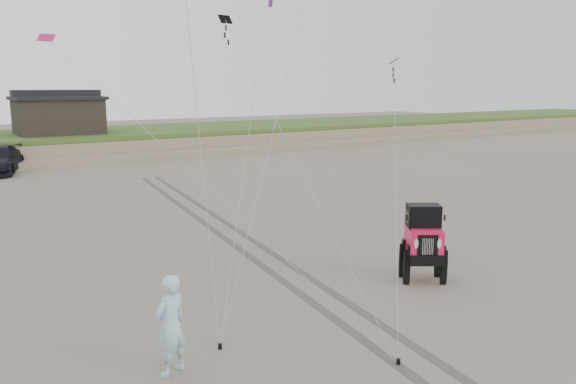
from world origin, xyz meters
The scene contains 8 objects.
ground centered at (0.00, 0.00, 0.00)m, with size 160.00×160.00×0.00m, color #6B6054.
dune_ridge centered at (0.00, 37.50, 0.82)m, with size 160.00×14.25×1.73m.
cabin centered at (2.00, 37.00, 3.24)m, with size 6.40×5.40×3.35m.
jeep centered at (4.20, 1.24, 0.86)m, with size 1.99×4.61×1.72m, color #DA1647, non-canonical shape.
man centered at (-3.58, 0.22, 0.98)m, with size 0.71×0.47×1.95m, color #83B4CB.
stake_main centered at (-2.38, 0.62, 0.06)m, with size 0.08×0.08×0.12m, color black.
stake_aux centered at (0.24, -1.90, 0.06)m, with size 0.08×0.08×0.12m, color black.
tire_tracks centered at (2.00, 8.00, 0.00)m, with size 5.22×29.74×0.01m.
Camera 1 is at (-7.15, -9.19, 5.36)m, focal length 35.00 mm.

